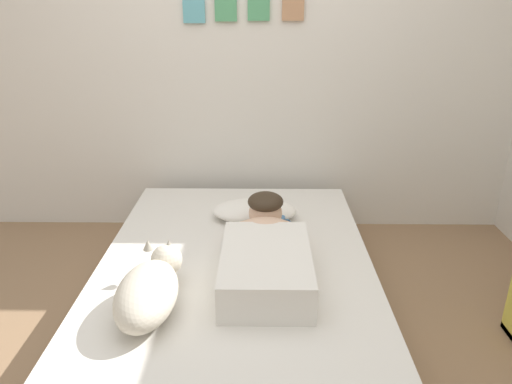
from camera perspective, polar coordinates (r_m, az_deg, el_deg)
ground_plane at (r=2.49m, az=-2.66°, el=-18.46°), size 11.73×11.73×0.00m
back_wall at (r=3.43m, az=-1.55°, el=15.84°), size 3.86×0.12×2.50m
bed at (r=2.65m, az=-2.29°, el=-11.02°), size 1.46×2.06×0.34m
pillow at (r=2.97m, az=-0.17°, el=-2.25°), size 0.52×0.32×0.11m
person_lying at (r=2.40m, az=1.17°, el=-7.03°), size 0.43×0.92×0.27m
dog at (r=2.16m, az=-12.57°, el=-11.27°), size 0.26×0.57×0.21m
coffee_cup at (r=2.86m, az=2.62°, el=-3.66°), size 0.13×0.09×0.07m
cell_phone at (r=2.68m, az=-3.31°, el=-6.27°), size 0.07×0.14×0.01m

